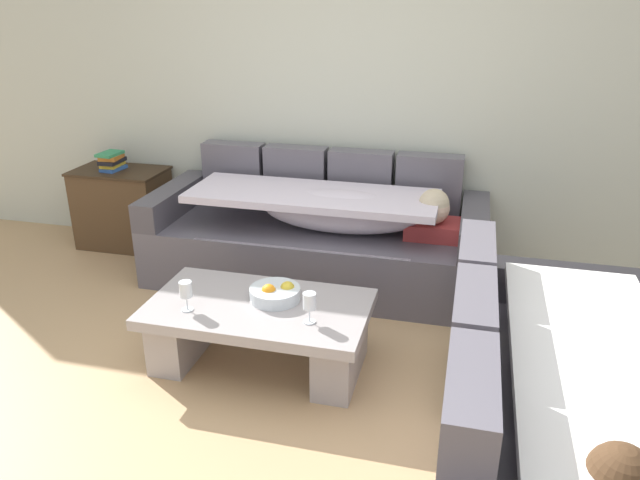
{
  "coord_description": "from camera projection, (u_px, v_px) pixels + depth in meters",
  "views": [
    {
      "loc": [
        0.86,
        -2.26,
        1.94
      ],
      "look_at": [
        0.02,
        1.03,
        0.55
      ],
      "focal_mm": 34.01,
      "sensor_mm": 36.0,
      "label": 1
    }
  ],
  "objects": [
    {
      "name": "back_wall",
      "position": [
        356.0,
        81.0,
        4.38
      ],
      "size": [
        9.0,
        0.1,
        2.7
      ],
      "primitive_type": "cube",
      "color": "beige",
      "rests_on": "ground_plane"
    },
    {
      "name": "ground_plane",
      "position": [
        264.0,
        421.0,
        2.96
      ],
      "size": [
        14.0,
        14.0,
        0.0
      ],
      "primitive_type": "plane",
      "color": "tan"
    },
    {
      "name": "couch_near_window",
      "position": [
        555.0,
        425.0,
        2.43
      ],
      "size": [
        0.92,
        2.02,
        0.88
      ],
      "rotation": [
        0.0,
        0.0,
        1.57
      ],
      "color": "#5B5660",
      "rests_on": "ground_plane"
    },
    {
      "name": "side_cabinet",
      "position": [
        123.0,
        208.0,
        4.92
      ],
      "size": [
        0.72,
        0.44,
        0.64
      ],
      "color": "#4B341F",
      "rests_on": "ground_plane"
    },
    {
      "name": "fruit_bowl",
      "position": [
        276.0,
        293.0,
        3.31
      ],
      "size": [
        0.28,
        0.28,
        0.1
      ],
      "color": "silver",
      "rests_on": "coffee_table"
    },
    {
      "name": "couch_along_wall",
      "position": [
        321.0,
        236.0,
        4.32
      ],
      "size": [
        2.35,
        0.92,
        0.88
      ],
      "color": "#5B5660",
      "rests_on": "ground_plane"
    },
    {
      "name": "wine_glass_near_right",
      "position": [
        309.0,
        302.0,
        3.05
      ],
      "size": [
        0.07,
        0.07,
        0.17
      ],
      "color": "silver",
      "rests_on": "coffee_table"
    },
    {
      "name": "wine_glass_near_left",
      "position": [
        186.0,
        291.0,
        3.17
      ],
      "size": [
        0.07,
        0.07,
        0.17
      ],
      "color": "silver",
      "rests_on": "coffee_table"
    },
    {
      "name": "coffee_table",
      "position": [
        259.0,
        327.0,
        3.33
      ],
      "size": [
        1.2,
        0.68,
        0.38
      ],
      "color": "#A19998",
      "rests_on": "ground_plane"
    },
    {
      "name": "book_stack_on_cabinet",
      "position": [
        112.0,
        161.0,
        4.78
      ],
      "size": [
        0.17,
        0.22,
        0.14
      ],
      "color": "#2D569E",
      "rests_on": "side_cabinet"
    }
  ]
}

